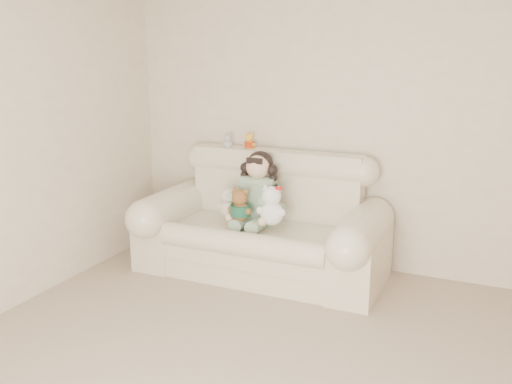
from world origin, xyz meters
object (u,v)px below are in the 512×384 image
object	(u,v)px
seated_child	(258,187)
white_cat	(272,201)
brown_teddy	(240,202)
sofa	(261,216)
cream_teddy	(228,200)

from	to	relation	value
seated_child	white_cat	distance (m)	0.31
seated_child	brown_teddy	distance (m)	0.26
sofa	white_cat	world-z (taller)	sofa
sofa	seated_child	distance (m)	0.25
cream_teddy	white_cat	bearing A→B (deg)	6.89
cream_teddy	brown_teddy	bearing A→B (deg)	-10.50
seated_child	brown_teddy	xyz separation A→B (m)	(-0.06, -0.24, -0.08)
sofa	cream_teddy	world-z (taller)	sofa
white_cat	sofa	bearing A→B (deg)	133.70
seated_child	brown_teddy	bearing A→B (deg)	-105.96
seated_child	sofa	bearing A→B (deg)	-56.01
sofa	white_cat	bearing A→B (deg)	-40.90
seated_child	cream_teddy	size ratio (longest dim) A/B	2.08
sofa	seated_child	bearing A→B (deg)	126.32
cream_teddy	seated_child	bearing A→B (deg)	53.71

